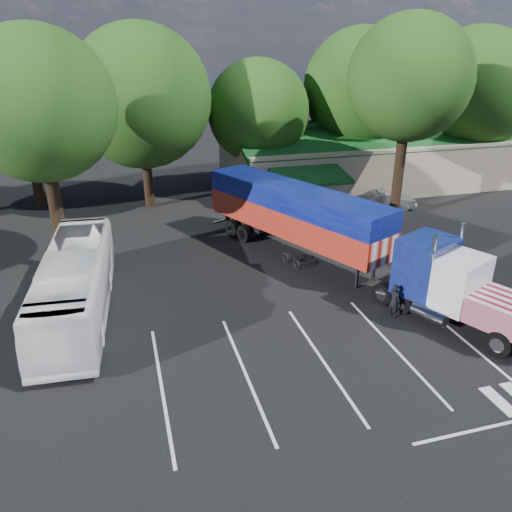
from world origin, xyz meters
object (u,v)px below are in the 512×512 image
object	(u,v)px
bicycle	(291,258)
tour_bus	(76,284)
semi_truck	(329,227)
woman	(394,300)
silver_sedan	(387,201)

from	to	relation	value
bicycle	tour_bus	distance (m)	11.63
semi_truck	tour_bus	size ratio (longest dim) A/B	1.73
woman	silver_sedan	size ratio (longest dim) A/B	0.38
tour_bus	bicycle	bearing A→B (deg)	16.23
semi_truck	woman	bearing A→B (deg)	-106.10
semi_truck	silver_sedan	bearing A→B (deg)	20.28
bicycle	semi_truck	bearing A→B (deg)	-38.86
woman	tour_bus	world-z (taller)	tour_bus
semi_truck	woman	xyz separation A→B (m)	(0.87, -5.74, -1.61)
semi_truck	silver_sedan	distance (m)	11.97
tour_bus	silver_sedan	size ratio (longest dim) A/B	2.64
woman	bicycle	size ratio (longest dim) A/B	0.96
bicycle	woman	bearing A→B (deg)	-82.63
woman	bicycle	world-z (taller)	woman
semi_truck	tour_bus	distance (m)	13.27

